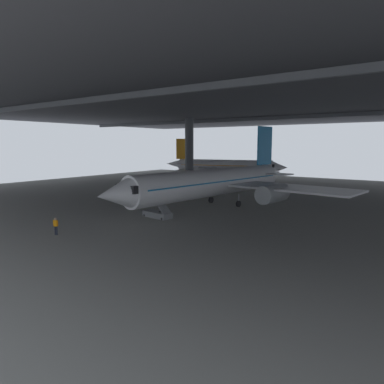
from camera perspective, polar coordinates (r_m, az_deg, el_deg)
ground_plane at (r=48.05m, az=2.55°, el=-2.72°), size 110.00×110.00×0.00m
hangar_structure at (r=59.68m, az=9.97°, el=13.90°), size 121.00×99.00×15.87m
airplane_main at (r=48.95m, az=3.84°, el=1.61°), size 36.61×37.65×11.74m
boarding_stairs at (r=42.31m, az=-5.78°, el=-3.18°), size 4.40×1.99×4.72m
crew_worker_near_nose at (r=36.43m, az=-21.49°, el=-5.09°), size 0.52×0.33×1.71m
crew_worker_by_stairs at (r=45.00m, az=-4.77°, el=-2.21°), size 0.54×0.29×1.69m
airplane_distant at (r=90.41m, az=4.97°, el=4.26°), size 32.18×31.61×10.34m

